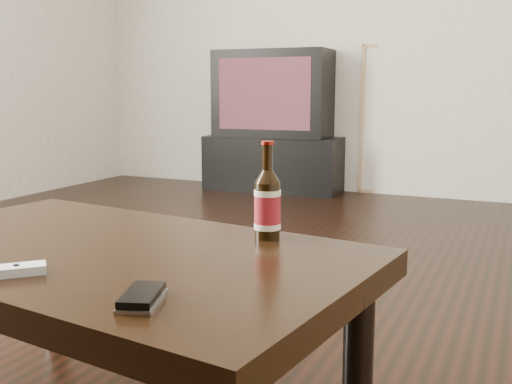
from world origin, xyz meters
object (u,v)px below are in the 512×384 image
at_px(bookshelf, 401,116).
at_px(coffee_table, 105,272).
at_px(tv_stand, 276,163).
at_px(phone, 142,297).
at_px(beer_bottle, 267,204).
at_px(tv, 277,94).
at_px(remote, 1,272).

height_order(bookshelf, coffee_table, bookshelf).
height_order(tv_stand, bookshelf, bookshelf).
bearing_deg(phone, tv_stand, 89.89).
bearing_deg(bookshelf, beer_bottle, -91.63).
xyz_separation_m(tv, phone, (1.26, -3.63, -0.31)).
distance_m(bookshelf, phone, 3.96).
height_order(phone, remote, same).
xyz_separation_m(tv, remote, (0.92, -3.63, -0.31)).
bearing_deg(beer_bottle, tv_stand, 112.03).
distance_m(bookshelf, beer_bottle, 3.47).
distance_m(coffee_table, beer_bottle, 0.41).
distance_m(tv_stand, beer_bottle, 3.40).
bearing_deg(remote, coffee_table, 125.86).
relative_size(bookshelf, phone, 8.77).
distance_m(tv_stand, tv, 0.55).
xyz_separation_m(tv_stand, remote, (0.92, -3.63, 0.24)).
distance_m(coffee_table, phone, 0.40).
relative_size(tv, bookshelf, 0.80).
height_order(tv_stand, phone, phone).
relative_size(tv_stand, coffee_table, 0.85).
bearing_deg(remote, tv_stand, 149.34).
bearing_deg(beer_bottle, phone, -91.88).
bearing_deg(bookshelf, coffee_table, -96.73).
xyz_separation_m(bookshelf, phone, (0.33, -3.94, -0.14)).
xyz_separation_m(tv_stand, coffee_table, (0.97, -3.37, 0.17)).
xyz_separation_m(phone, remote, (-0.33, 0.01, -0.00)).
relative_size(coffee_table, beer_bottle, 5.43).
height_order(bookshelf, remote, bookshelf).
bearing_deg(tv_stand, tv, -90.00).
distance_m(tv_stand, remote, 3.75).
relative_size(bookshelf, beer_bottle, 4.86).
distance_m(phone, remote, 0.33).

